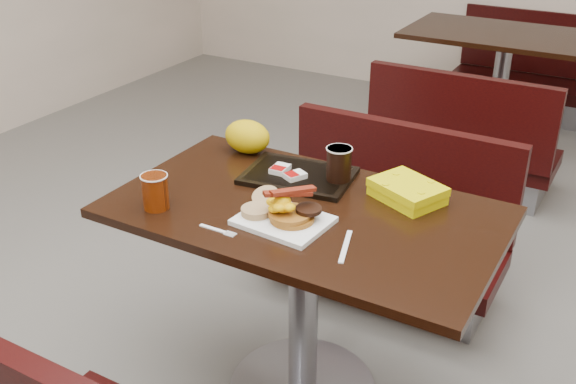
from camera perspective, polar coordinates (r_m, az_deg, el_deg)
The scene contains 23 objects.
table_near at distance 2.28m, azimuth 1.31°, elevation -9.69°, with size 1.20×0.70×0.75m, color black, non-canonical shape.
bench_near_n at distance 2.83m, azimuth 8.12°, elevation -2.48°, with size 1.00×0.46×0.72m, color black, non-canonical shape.
table_far at distance 4.51m, azimuth 17.47°, elevation 8.13°, with size 1.20×0.70×0.75m, color black, non-canonical shape.
bench_far_s at distance 3.87m, azimuth 14.94°, elevation 5.18°, with size 1.00×0.46×0.72m, color black, non-canonical shape.
bench_far_n at distance 5.18m, azimuth 19.34°, elevation 10.01°, with size 1.00×0.46×0.72m, color black, non-canonical shape.
platter at distance 1.99m, azimuth -0.39°, elevation -2.46°, with size 0.26×0.20×0.02m, color white.
pancake_stack at distance 1.97m, azimuth 0.36°, elevation -2.06°, with size 0.13×0.13×0.03m, color #906718.
sausage_patty at distance 1.97m, azimuth 1.77°, elevation -1.48°, with size 0.08×0.08×0.01m, color black.
scrambled_eggs at distance 1.96m, azimuth -0.49°, elevation -0.99°, with size 0.09×0.08×0.05m, color #FFC905.
bacon_strips at distance 1.95m, azimuth -0.01°, elevation -0.04°, with size 0.15×0.07×0.01m, color #4B1105, non-canonical shape.
muffin_bottom at distance 2.01m, azimuth -2.73°, elevation -1.61°, with size 0.09×0.09×0.02m, color tan.
muffin_top at distance 2.06m, azimuth -1.89°, elevation -0.44°, with size 0.09×0.09×0.02m, color tan.
coffee_cup_near at distance 2.09m, azimuth -11.21°, elevation 0.02°, with size 0.08×0.08×0.11m, color #8F2E05.
fork at distance 1.97m, azimuth -6.43°, elevation -3.11°, with size 0.12×0.02×0.00m, color white, non-canonical shape.
knife at distance 1.88m, azimuth 4.91°, elevation -4.63°, with size 0.17×0.01×0.00m, color white.
condiment_syrup at distance 2.07m, azimuth 0.91°, elevation -1.34°, with size 0.04×0.03×0.01m, color #C46C08.
condiment_ketchup at distance 2.09m, azimuth -1.04°, elevation -0.99°, with size 0.05×0.03×0.01m, color #8C0504.
tray at distance 2.27m, azimuth 0.89°, elevation 1.40°, with size 0.36×0.25×0.02m, color black.
hashbrown_sleeve_left at distance 2.27m, azimuth -0.68°, elevation 1.97°, with size 0.05×0.07×0.02m, color silver.
hashbrown_sleeve_right at distance 2.23m, azimuth 0.61°, elevation 1.40°, with size 0.05×0.07×0.02m, color silver.
coffee_cup_far at distance 2.20m, azimuth 4.34°, elevation 2.40°, with size 0.08×0.08×0.11m, color black.
clamshell at distance 2.15m, azimuth 10.11°, elevation 0.06°, with size 0.21×0.16×0.06m, color #D7CB03.
paper_bag at distance 2.45m, azimuth -3.47°, elevation 4.73°, with size 0.17×0.13×0.12m, color #D0C206.
Camera 1 is at (0.86, -1.61, 1.73)m, focal length 41.84 mm.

